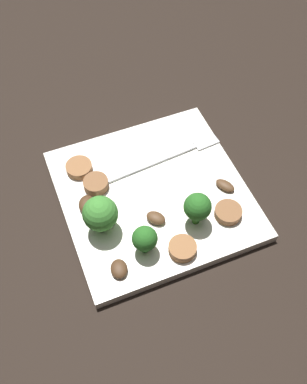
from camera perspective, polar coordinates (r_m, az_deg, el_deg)
ground_plane at (r=0.62m, az=0.00°, el=-0.73°), size 1.40×1.40×0.00m
plate at (r=0.61m, az=0.00°, el=-0.37°), size 0.24×0.24×0.01m
fork at (r=0.64m, az=2.11°, el=4.49°), size 0.18×0.03×0.00m
broccoli_floret_0 at (r=0.56m, az=5.54°, el=-1.92°), size 0.03×0.03×0.05m
broccoli_floret_1 at (r=0.54m, az=-1.10°, el=-5.92°), size 0.03×0.03×0.04m
broccoli_floret_2 at (r=0.55m, az=-6.70°, el=-2.74°), size 0.04×0.04×0.06m
sausage_slice_0 at (r=0.61m, az=-7.23°, el=1.02°), size 0.05×0.05×0.01m
sausage_slice_1 at (r=0.56m, az=3.36°, el=-7.19°), size 0.05×0.05×0.01m
sausage_slice_2 at (r=0.59m, az=9.34°, el=-2.55°), size 0.04×0.04×0.01m
sausage_slice_3 at (r=0.63m, az=-9.32°, el=3.03°), size 0.04×0.04×0.01m
mushroom_2 at (r=0.61m, az=8.97°, el=0.82°), size 0.03×0.03×0.01m
mushroom_3 at (r=0.59m, az=-8.38°, el=-1.53°), size 0.03×0.03×0.01m
mushroom_4 at (r=0.58m, az=0.30°, el=-3.27°), size 0.03×0.03×0.01m
mushroom_5 at (r=0.55m, az=-4.35°, el=-9.58°), size 0.02×0.03×0.01m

